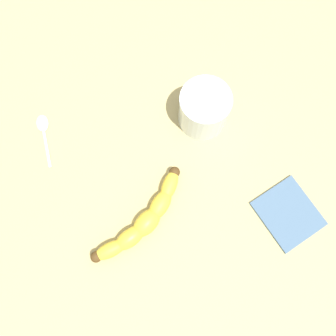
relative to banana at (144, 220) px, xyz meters
The scene contains 5 objects.
wooden_tabletop 7.73cm from the banana, 131.31° to the left, with size 120.00×120.00×3.00cm, color tan.
banana is the anchor object (origin of this frame).
smoothie_glass 23.72cm from the banana, 124.10° to the left, with size 9.60×9.60×8.99cm.
teaspoon 27.92cm from the banana, 159.88° to the right, with size 11.24×3.95×0.80cm.
folded_napkin 27.15cm from the banana, 65.51° to the left, with size 11.18×9.92×0.60cm, color slate.
Camera 1 is at (13.27, -4.73, 72.04)cm, focal length 39.14 mm.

